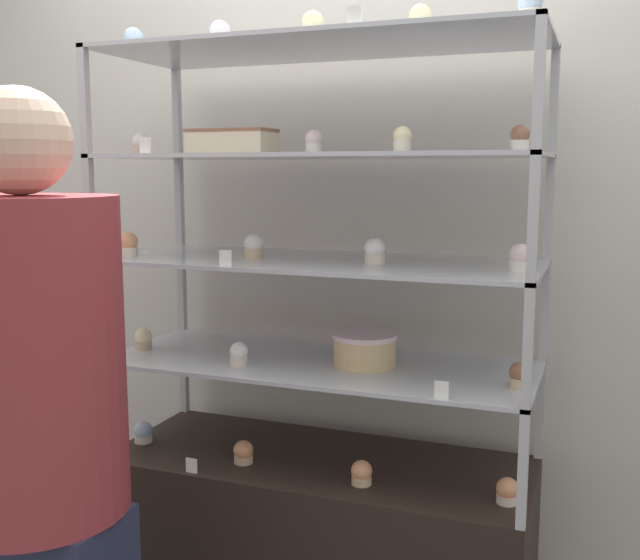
{
  "coord_description": "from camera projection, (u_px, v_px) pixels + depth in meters",
  "views": [
    {
      "loc": [
        0.78,
        -2.03,
        1.59
      ],
      "look_at": [
        0.0,
        0.0,
        1.27
      ],
      "focal_mm": 42.0,
      "sensor_mm": 36.0,
      "label": 1
    }
  ],
  "objects": [
    {
      "name": "cupcake_11",
      "position": [
        141.0,
        144.0,
        2.3
      ],
      "size": [
        0.05,
        0.05,
        0.07
      ],
      "color": "#CCB28C",
      "rests_on": "display_riser_upper"
    },
    {
      "name": "cupcake_17",
      "position": [
        313.0,
        25.0,
        2.02
      ],
      "size": [
        0.06,
        0.06,
        0.07
      ],
      "color": "#CCB28C",
      "rests_on": "display_riser_top"
    },
    {
      "name": "cupcake_4",
      "position": [
        143.0,
        339.0,
        2.38
      ],
      "size": [
        0.05,
        0.05,
        0.07
      ],
      "color": "#CCB28C",
      "rests_on": "display_riser_lower"
    },
    {
      "name": "cupcake_3",
      "position": [
        507.0,
        491.0,
        1.97
      ],
      "size": [
        0.06,
        0.06,
        0.07
      ],
      "color": "beige",
      "rests_on": "display_base"
    },
    {
      "name": "cupcake_15",
      "position": [
        134.0,
        40.0,
        2.26
      ],
      "size": [
        0.06,
        0.06,
        0.07
      ],
      "color": "#CCB28C",
      "rests_on": "display_riser_top"
    },
    {
      "name": "back_wall",
      "position": [
        362.0,
        256.0,
        2.57
      ],
      "size": [
        8.0,
        0.05,
        2.6
      ],
      "color": "silver",
      "rests_on": "ground_plane"
    },
    {
      "name": "price_tag_0",
      "position": [
        192.0,
        466.0,
        2.17
      ],
      "size": [
        0.04,
        0.0,
        0.04
      ],
      "color": "white",
      "rests_on": "display_base"
    },
    {
      "name": "cupcake_14",
      "position": [
        520.0,
        138.0,
        1.87
      ],
      "size": [
        0.05,
        0.05,
        0.07
      ],
      "color": "white",
      "rests_on": "display_riser_upper"
    },
    {
      "name": "cupcake_8",
      "position": [
        254.0,
        246.0,
        2.22
      ],
      "size": [
        0.06,
        0.06,
        0.07
      ],
      "color": "#CCB28C",
      "rests_on": "display_riser_middle"
    },
    {
      "name": "display_riser_middle",
      "position": [
        320.0,
        266.0,
        2.2
      ],
      "size": [
        1.27,
        0.52,
        0.31
      ],
      "color": "#B7B7BC",
      "rests_on": "display_riser_lower"
    },
    {
      "name": "cupcake_1",
      "position": [
        243.0,
        452.0,
        2.24
      ],
      "size": [
        0.06,
        0.06,
        0.07
      ],
      "color": "#CCB28C",
      "rests_on": "display_base"
    },
    {
      "name": "cupcake_19",
      "position": [
        530.0,
        7.0,
        1.79
      ],
      "size": [
        0.06,
        0.06,
        0.07
      ],
      "color": "beige",
      "rests_on": "display_riser_top"
    },
    {
      "name": "price_tag_3",
      "position": [
        145.0,
        145.0,
        2.08
      ],
      "size": [
        0.04,
        0.0,
        0.04
      ],
      "color": "white",
      "rests_on": "display_riser_upper"
    },
    {
      "name": "cupcake_9",
      "position": [
        375.0,
        252.0,
        2.08
      ],
      "size": [
        0.06,
        0.06,
        0.07
      ],
      "color": "beige",
      "rests_on": "display_riser_middle"
    },
    {
      "name": "layer_cake_centerpiece",
      "position": [
        365.0,
        349.0,
        2.18
      ],
      "size": [
        0.19,
        0.19,
        0.1
      ],
      "color": "#DBBC84",
      "rests_on": "display_riser_lower"
    },
    {
      "name": "price_tag_1",
      "position": [
        441.0,
        390.0,
        1.87
      ],
      "size": [
        0.04,
        0.0,
        0.04
      ],
      "color": "white",
      "rests_on": "display_riser_lower"
    },
    {
      "name": "cupcake_0",
      "position": [
        143.0,
        432.0,
        2.41
      ],
      "size": [
        0.06,
        0.06,
        0.07
      ],
      "color": "beige",
      "rests_on": "display_base"
    },
    {
      "name": "price_tag_2",
      "position": [
        225.0,
        258.0,
        2.04
      ],
      "size": [
        0.04,
        0.0,
        0.04
      ],
      "color": "white",
      "rests_on": "display_riser_middle"
    },
    {
      "name": "cupcake_2",
      "position": [
        362.0,
        473.0,
        2.09
      ],
      "size": [
        0.06,
        0.06,
        0.07
      ],
      "color": "#CCB28C",
      "rests_on": "display_base"
    },
    {
      "name": "cupcake_6",
      "position": [
        519.0,
        376.0,
        1.96
      ],
      "size": [
        0.05,
        0.05,
        0.07
      ],
      "color": "#CCB28C",
      "rests_on": "display_riser_lower"
    },
    {
      "name": "price_tag_4",
      "position": [
        354.0,
        15.0,
        1.82
      ],
      "size": [
        0.04,
        0.0,
        0.04
      ],
      "color": "white",
      "rests_on": "display_riser_top"
    },
    {
      "name": "cupcake_16",
      "position": [
        220.0,
        34.0,
        2.15
      ],
      "size": [
        0.06,
        0.06,
        0.07
      ],
      "color": "beige",
      "rests_on": "display_riser_top"
    },
    {
      "name": "cupcake_12",
      "position": [
        314.0,
        142.0,
        2.08
      ],
      "size": [
        0.05,
        0.05,
        0.07
      ],
      "color": "white",
      "rests_on": "display_riser_upper"
    },
    {
      "name": "display_riser_top",
      "position": [
        320.0,
        50.0,
        2.11
      ],
      "size": [
        1.27,
        0.52,
        0.31
      ],
      "color": "#B7B7BC",
      "rests_on": "display_riser_upper"
    },
    {
      "name": "customer_figure",
      "position": [
        36.0,
        458.0,
        1.69
      ],
      "size": [
        0.41,
        0.41,
        1.77
      ],
      "color": "#282D47",
      "rests_on": "ground_plane"
    },
    {
      "name": "cupcake_18",
      "position": [
        420.0,
        20.0,
        1.94
      ],
      "size": [
        0.06,
        0.06,
        0.07
      ],
      "color": "white",
      "rests_on": "display_riser_top"
    },
    {
      "name": "display_riser_upper",
      "position": [
        320.0,
        160.0,
        2.15
      ],
      "size": [
        1.27,
        0.52,
        0.31
      ],
      "color": "#B7B7BC",
      "rests_on": "display_riser_middle"
    },
    {
      "name": "cupcake_5",
      "position": [
        239.0,
        354.0,
        2.18
      ],
      "size": [
        0.05,
        0.05,
        0.07
      ],
      "color": "beige",
      "rests_on": "display_riser_lower"
    },
    {
      "name": "cupcake_7",
      "position": [
        128.0,
        245.0,
        2.27
      ],
      "size": [
        0.06,
        0.06,
        0.07
      ],
      "color": "beige",
      "rests_on": "display_riser_middle"
    },
    {
      "name": "cupcake_10",
      "position": [
        520.0,
        258.0,
        1.92
      ],
      "size": [
        0.06,
        0.06,
        0.07
      ],
      "color": "white",
      "rests_on": "display_riser_middle"
    },
    {
      "name": "display_riser_lower",
      "position": [
        320.0,
        367.0,
        2.24
      ],
      "size": [
        1.27,
        0.52,
        0.31
      ],
      "color": "#B7B7BC",
      "rests_on": "display_base"
    },
    {
      "name": "sheet_cake_frosted",
      "position": [
        232.0,
        142.0,
        2.19
      ],
      "size": [
        0.25,
        0.13,
        0.07
      ],
      "color": "beige",
      "rests_on": "display_riser_upper"
    },
    {
      "name": "donut_glazed",
      "position": [
        407.0,
        31.0,
        2.02
      ],
      "size": [
        0.14,
        0.14,
        0.04
      ],
      "color": "#EFE5CC",
      "rests_on": "display_riser_top"
    },
    {
      "name": "cupcake_13",
      "position": [
        402.0,
        139.0,
        1.91
      ],
      "size": [
        0.05,
        0.05,
        0.07
      ],
      "color": "beige",
      "rests_on": "display_riser_upper"
    }
  ]
}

